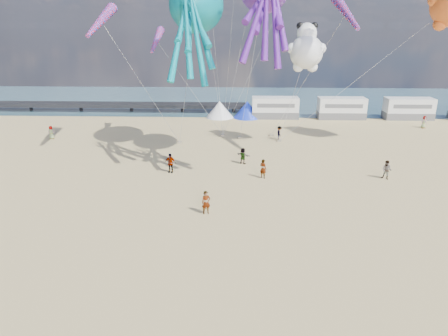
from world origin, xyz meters
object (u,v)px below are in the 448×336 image
(beachgoer_4, at_px, (243,156))
(sandbag_d, at_px, (272,135))
(beachgoer_1, at_px, (387,170))
(kite_panda, at_px, (306,52))
(beachgoer_0, at_px, (51,132))
(beachgoer_6, at_px, (424,122))
(windsock_right, at_px, (156,40))
(sandbag_c, at_px, (279,141))
(sandbag_e, at_px, (223,136))
(motorhome_2, at_px, (409,109))
(sandbag_b, at_px, (240,138))
(standing_person, at_px, (206,203))
(windsock_mid, at_px, (346,13))
(sandbag_a, at_px, (180,142))
(motorhome_0, at_px, (275,108))
(tent_white, at_px, (220,109))
(tent_blue, at_px, (247,110))
(windsock_left, at_px, (101,21))
(motorhome_1, at_px, (341,108))
(kite_octopus_teal, at_px, (196,5))
(beachgoer_2, at_px, (279,133))
(beachgoer_3, at_px, (170,163))
(beachgoer_5, at_px, (263,169))

(beachgoer_4, distance_m, sandbag_d, 11.08)
(beachgoer_1, distance_m, kite_panda, 14.45)
(beachgoer_0, xyz_separation_m, sandbag_d, (26.13, 2.23, -0.67))
(beachgoer_0, height_order, beachgoer_6, beachgoer_6)
(windsock_right, bearing_deg, kite_panda, -6.22)
(sandbag_c, bearing_deg, sandbag_e, 162.40)
(motorhome_2, height_order, beachgoer_1, motorhome_2)
(beachgoer_1, xyz_separation_m, sandbag_b, (-12.70, 12.85, -0.73))
(standing_person, xyz_separation_m, beachgoer_4, (2.70, 11.04, -0.07))
(beachgoer_1, distance_m, windsock_mid, 14.16)
(sandbag_a, bearing_deg, motorhome_0, 48.99)
(tent_white, relative_size, tent_blue, 1.00)
(beachgoer_1, bearing_deg, windsock_left, -156.39)
(motorhome_0, height_order, sandbag_c, motorhome_0)
(beachgoer_6, bearing_deg, beachgoer_1, -145.74)
(sandbag_e, distance_m, windsock_right, 13.23)
(kite_panda, bearing_deg, beachgoer_1, -38.74)
(motorhome_1, distance_m, sandbag_b, 18.58)
(tent_blue, height_order, sandbag_e, tent_blue)
(sandbag_d, height_order, kite_octopus_teal, kite_octopus_teal)
(beachgoer_2, height_order, windsock_right, windsock_right)
(motorhome_2, distance_m, windsock_left, 42.93)
(tent_blue, relative_size, beachgoer_3, 2.21)
(motorhome_1, height_order, beachgoer_2, motorhome_1)
(beachgoer_5, relative_size, sandbag_d, 3.47)
(beachgoer_4, bearing_deg, tent_white, -48.96)
(standing_person, height_order, windsock_right, windsock_right)
(beachgoer_0, xyz_separation_m, beachgoer_6, (46.28, 6.91, 0.02))
(tent_blue, height_order, beachgoer_0, tent_blue)
(standing_person, xyz_separation_m, beachgoer_3, (-3.91, 8.34, 0.05))
(windsock_right, bearing_deg, motorhome_2, 24.33)
(sandbag_b, xyz_separation_m, windsock_left, (-13.31, -6.20, 12.95))
(beachgoer_3, height_order, windsock_mid, windsock_mid)
(standing_person, relative_size, beachgoer_6, 1.07)
(motorhome_2, relative_size, windsock_right, 1.43)
(motorhome_0, xyz_separation_m, beachgoer_5, (-3.07, -24.39, -0.63))
(sandbag_c, xyz_separation_m, windsock_mid, (4.57, -6.88, 13.59))
(tent_white, height_order, sandbag_a, tent_white)
(standing_person, relative_size, beachgoer_0, 1.10)
(motorhome_1, bearing_deg, kite_octopus_teal, -137.84)
(motorhome_0, xyz_separation_m, sandbag_c, (-0.52, -12.69, -1.39))
(sandbag_a, xyz_separation_m, windsock_mid, (16.00, -5.83, 13.59))
(sandbag_d, bearing_deg, motorhome_2, 26.62)
(beachgoer_3, xyz_separation_m, windsock_left, (-6.95, 5.63, 12.16))
(tent_blue, bearing_deg, sandbag_a, -120.05)
(motorhome_1, relative_size, sandbag_a, 13.20)
(windsock_left, bearing_deg, sandbag_c, 17.89)
(beachgoer_1, distance_m, sandbag_d, 16.72)
(beachgoer_6, height_order, sandbag_c, beachgoer_6)
(standing_person, relative_size, windsock_right, 0.37)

